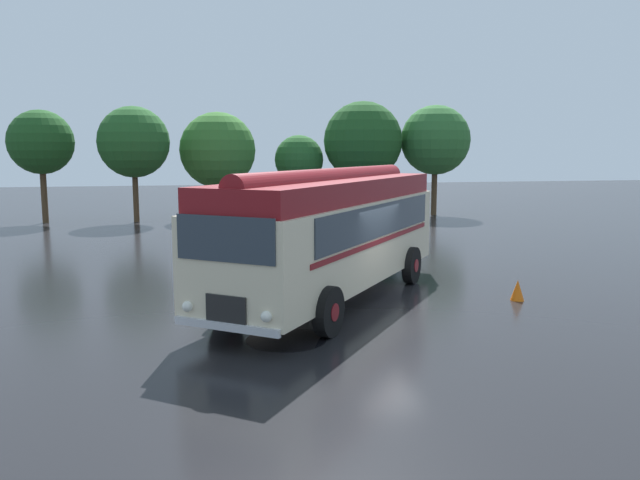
{
  "coord_description": "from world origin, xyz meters",
  "views": [
    {
      "loc": [
        -4.62,
        -15.14,
        3.91
      ],
      "look_at": [
        -0.79,
        2.13,
        1.4
      ],
      "focal_mm": 35.0,
      "sensor_mm": 36.0,
      "label": 1
    }
  ],
  "objects_px": {
    "car_far_right": "(380,213)",
    "traffic_cone": "(518,290)",
    "car_near_left": "(211,218)",
    "car_mid_right": "(336,216)",
    "vintage_bus": "(332,229)",
    "car_mid_left": "(268,215)"
  },
  "relations": [
    {
      "from": "car_mid_right",
      "to": "traffic_cone",
      "type": "relative_size",
      "value": 7.68
    },
    {
      "from": "car_near_left",
      "to": "car_mid_left",
      "type": "bearing_deg",
      "value": 14.86
    },
    {
      "from": "car_near_left",
      "to": "car_mid_left",
      "type": "height_order",
      "value": "same"
    },
    {
      "from": "car_far_right",
      "to": "car_mid_left",
      "type": "bearing_deg",
      "value": 178.54
    },
    {
      "from": "vintage_bus",
      "to": "car_far_right",
      "type": "relative_size",
      "value": 2.16
    },
    {
      "from": "car_near_left",
      "to": "vintage_bus",
      "type": "bearing_deg",
      "value": -79.35
    },
    {
      "from": "car_mid_left",
      "to": "traffic_cone",
      "type": "distance_m",
      "value": 15.97
    },
    {
      "from": "vintage_bus",
      "to": "car_near_left",
      "type": "distance_m",
      "value": 13.71
    },
    {
      "from": "car_mid_left",
      "to": "traffic_cone",
      "type": "xyz_separation_m",
      "value": [
        4.56,
        -15.29,
        -0.57
      ]
    },
    {
      "from": "vintage_bus",
      "to": "traffic_cone",
      "type": "xyz_separation_m",
      "value": [
        4.79,
        -1.13,
        -1.62
      ]
    },
    {
      "from": "car_mid_left",
      "to": "traffic_cone",
      "type": "height_order",
      "value": "car_mid_left"
    },
    {
      "from": "vintage_bus",
      "to": "car_near_left",
      "type": "relative_size",
      "value": 2.18
    },
    {
      "from": "car_mid_left",
      "to": "car_mid_right",
      "type": "distance_m",
      "value": 3.32
    },
    {
      "from": "car_near_left",
      "to": "car_mid_left",
      "type": "distance_m",
      "value": 2.85
    },
    {
      "from": "car_near_left",
      "to": "car_far_right",
      "type": "xyz_separation_m",
      "value": [
        8.4,
        0.59,
        0.0
      ]
    },
    {
      "from": "car_far_right",
      "to": "traffic_cone",
      "type": "xyz_separation_m",
      "value": [
        -1.09,
        -15.15,
        -0.57
      ]
    },
    {
      "from": "car_near_left",
      "to": "traffic_cone",
      "type": "distance_m",
      "value": 16.31
    },
    {
      "from": "car_far_right",
      "to": "traffic_cone",
      "type": "bearing_deg",
      "value": -94.11
    },
    {
      "from": "vintage_bus",
      "to": "car_far_right",
      "type": "distance_m",
      "value": 15.24
    },
    {
      "from": "car_near_left",
      "to": "car_mid_right",
      "type": "relative_size",
      "value": 1.03
    },
    {
      "from": "car_mid_left",
      "to": "car_far_right",
      "type": "bearing_deg",
      "value": -1.46
    },
    {
      "from": "car_near_left",
      "to": "car_far_right",
      "type": "bearing_deg",
      "value": 4.0
    }
  ]
}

